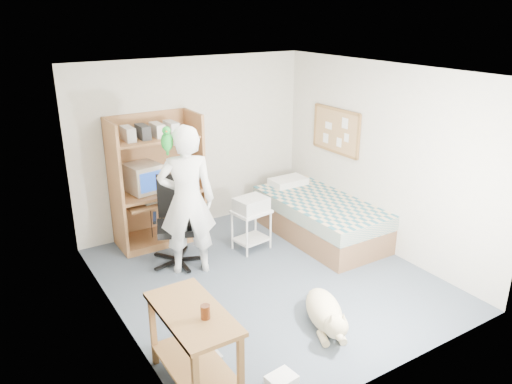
% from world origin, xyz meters
% --- Properties ---
extents(floor, '(4.00, 4.00, 0.00)m').
position_xyz_m(floor, '(0.00, 0.00, 0.00)').
color(floor, '#45525E').
rests_on(floor, ground).
extents(wall_back, '(3.60, 0.02, 2.50)m').
position_xyz_m(wall_back, '(0.00, 2.00, 1.25)').
color(wall_back, beige).
rests_on(wall_back, floor).
extents(wall_right, '(0.02, 4.00, 2.50)m').
position_xyz_m(wall_right, '(1.80, 0.00, 1.25)').
color(wall_right, beige).
rests_on(wall_right, floor).
extents(wall_left, '(0.02, 4.00, 2.50)m').
position_xyz_m(wall_left, '(-1.80, 0.00, 1.25)').
color(wall_left, beige).
rests_on(wall_left, floor).
extents(ceiling, '(3.60, 4.00, 0.02)m').
position_xyz_m(ceiling, '(0.00, 0.00, 2.50)').
color(ceiling, white).
rests_on(ceiling, wall_back).
extents(computer_hutch, '(1.20, 0.63, 1.80)m').
position_xyz_m(computer_hutch, '(-0.70, 1.74, 0.82)').
color(computer_hutch, brown).
rests_on(computer_hutch, floor).
extents(bed, '(1.02, 2.02, 0.66)m').
position_xyz_m(bed, '(1.30, 0.62, 0.29)').
color(bed, brown).
rests_on(bed, floor).
extents(side_desk, '(0.50, 1.00, 0.75)m').
position_xyz_m(side_desk, '(-1.55, -1.20, 0.49)').
color(side_desk, brown).
rests_on(side_desk, floor).
extents(corkboard, '(0.04, 0.94, 0.66)m').
position_xyz_m(corkboard, '(1.77, 0.90, 1.45)').
color(corkboard, '#997544').
rests_on(corkboard, wall_right).
extents(office_chair, '(0.65, 0.66, 1.13)m').
position_xyz_m(office_chair, '(-0.74, 1.00, 0.40)').
color(office_chair, black).
rests_on(office_chair, floor).
extents(person, '(0.80, 0.67, 1.88)m').
position_xyz_m(person, '(-0.72, 0.70, 0.94)').
color(person, white).
rests_on(person, floor).
extents(parrot, '(0.14, 0.24, 0.38)m').
position_xyz_m(parrot, '(-0.92, 0.71, 1.72)').
color(parrot, '#12821C').
rests_on(parrot, person).
extents(dog, '(0.59, 1.00, 0.40)m').
position_xyz_m(dog, '(-0.04, -1.16, 0.17)').
color(dog, beige).
rests_on(dog, floor).
extents(printer_cart, '(0.52, 0.44, 0.57)m').
position_xyz_m(printer_cart, '(0.26, 0.79, 0.38)').
color(printer_cart, silver).
rests_on(printer_cart, floor).
extents(printer, '(0.46, 0.37, 0.18)m').
position_xyz_m(printer, '(0.26, 0.79, 0.66)').
color(printer, beige).
rests_on(printer, printer_cart).
extents(crt_monitor, '(0.47, 0.49, 0.39)m').
position_xyz_m(crt_monitor, '(-0.88, 1.75, 0.96)').
color(crt_monitor, beige).
rests_on(crt_monitor, computer_hutch).
extents(keyboard, '(0.46, 0.20, 0.03)m').
position_xyz_m(keyboard, '(-0.74, 1.58, 0.67)').
color(keyboard, beige).
rests_on(keyboard, computer_hutch).
extents(pencil_cup, '(0.08, 0.08, 0.12)m').
position_xyz_m(pencil_cup, '(-0.39, 1.65, 0.82)').
color(pencil_cup, gold).
rests_on(pencil_cup, computer_hutch).
extents(drink_glass, '(0.08, 0.08, 0.12)m').
position_xyz_m(drink_glass, '(-1.50, -1.35, 0.81)').
color(drink_glass, '#441D0A').
rests_on(drink_glass, side_desk).
extents(floor_box_a, '(0.27, 0.23, 0.10)m').
position_xyz_m(floor_box_a, '(-0.92, -1.63, 0.05)').
color(floor_box_a, white).
rests_on(floor_box_a, floor).
extents(floor_box_b, '(0.18, 0.22, 0.08)m').
position_xyz_m(floor_box_b, '(-1.31, -0.99, 0.04)').
color(floor_box_b, '#A4A4A0').
rests_on(floor_box_b, floor).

